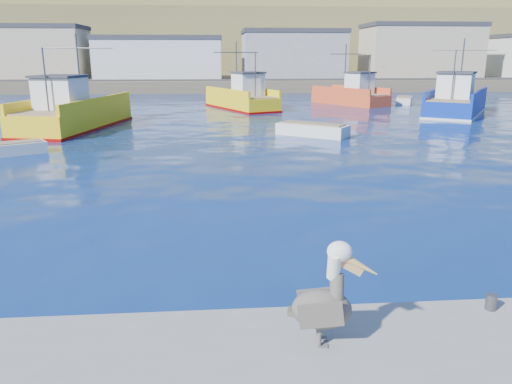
# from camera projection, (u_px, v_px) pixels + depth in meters

# --- Properties ---
(ground) EXTENTS (260.00, 260.00, 0.00)m
(ground) POSITION_uv_depth(u_px,v_px,m) (298.00, 265.00, 12.32)
(ground) COLOR #062051
(ground) RESTS_ON ground
(dock_bollards) EXTENTS (36.20, 0.20, 0.30)m
(dock_bollards) POSITION_uv_depth(u_px,v_px,m) (363.00, 307.00, 8.93)
(dock_bollards) COLOR #4C4C4C
(dock_bollards) RESTS_ON dock
(far_shore) EXTENTS (200.00, 81.00, 24.00)m
(far_shore) POSITION_uv_depth(u_px,v_px,m) (222.00, 37.00, 114.88)
(far_shore) COLOR brown
(far_shore) RESTS_ON ground
(trawler_yellow_a) EXTENTS (6.16, 12.07, 6.54)m
(trawler_yellow_a) POSITION_uv_depth(u_px,v_px,m) (73.00, 114.00, 34.79)
(trawler_yellow_a) COLOR yellow
(trawler_yellow_a) RESTS_ON ground
(trawler_yellow_b) EXTENTS (7.01, 10.29, 6.32)m
(trawler_yellow_b) POSITION_uv_depth(u_px,v_px,m) (242.00, 99.00, 47.61)
(trawler_yellow_b) COLOR yellow
(trawler_yellow_b) RESTS_ON ground
(trawler_blue) EXTENTS (9.37, 11.37, 6.49)m
(trawler_blue) POSITION_uv_depth(u_px,v_px,m) (456.00, 102.00, 43.34)
(trawler_blue) COLOR #092795
(trawler_blue) RESTS_ON ground
(boat_orange) EXTENTS (7.04, 8.88, 6.10)m
(boat_orange) POSITION_uv_depth(u_px,v_px,m) (352.00, 94.00, 51.84)
(boat_orange) COLOR #DB4A23
(boat_orange) RESTS_ON ground
(skiff_left) EXTENTS (3.75, 3.00, 0.79)m
(skiff_left) POSITION_uv_depth(u_px,v_px,m) (8.00, 150.00, 25.83)
(skiff_left) COLOR silver
(skiff_left) RESTS_ON ground
(skiff_mid) EXTENTS (4.61, 3.97, 0.99)m
(skiff_mid) POSITION_uv_depth(u_px,v_px,m) (312.00, 131.00, 31.94)
(skiff_mid) COLOR silver
(skiff_mid) RESTS_ON ground
(skiff_far) EXTENTS (2.96, 4.36, 0.90)m
(skiff_far) POSITION_uv_depth(u_px,v_px,m) (404.00, 101.00, 53.23)
(skiff_far) COLOR silver
(skiff_far) RESTS_ON ground
(pelican) EXTENTS (1.43, 0.70, 1.76)m
(pelican) POSITION_uv_depth(u_px,v_px,m) (325.00, 301.00, 7.90)
(pelican) COLOR #595451
(pelican) RESTS_ON dock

